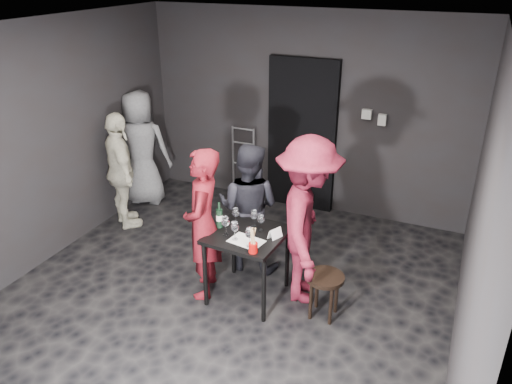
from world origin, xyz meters
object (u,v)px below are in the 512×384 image
at_px(stool, 325,283).
at_px(man_maroon, 308,208).
at_px(woman_black, 248,208).
at_px(bystander_cream, 121,170).
at_px(server_red, 203,219).
at_px(tasting_table, 247,242).
at_px(breadstick_cup, 253,241).
at_px(bystander_grey, 141,143).
at_px(wine_bottle, 219,218).
at_px(hand_truck, 243,186).

xyz_separation_m(stool, man_maroon, (-0.28, 0.25, 0.65)).
relative_size(woman_black, man_maroon, 0.72).
bearing_deg(bystander_cream, man_maroon, -152.04).
xyz_separation_m(stool, server_red, (-1.27, -0.11, 0.48)).
distance_m(woman_black, bystander_cream, 1.91).
height_order(tasting_table, breadstick_cup, breadstick_cup).
bearing_deg(man_maroon, bystander_grey, 49.69).
relative_size(tasting_table, bystander_cream, 0.47).
relative_size(woman_black, bystander_grey, 0.82).
distance_m(tasting_table, breadstick_cup, 0.42).
bearing_deg(breadstick_cup, wine_bottle, 149.25).
relative_size(tasting_table, woman_black, 0.51).
relative_size(man_maroon, bystander_cream, 1.30).
distance_m(woman_black, wine_bottle, 0.55).
height_order(hand_truck, bystander_grey, bystander_grey).
relative_size(server_red, woman_black, 1.17).
bearing_deg(man_maroon, server_red, 92.55).
height_order(hand_truck, wine_bottle, hand_truck).
relative_size(server_red, man_maroon, 0.84).
relative_size(man_maroon, wine_bottle, 7.40).
bearing_deg(wine_bottle, bystander_cream, 157.53).
height_order(stool, server_red, server_red).
bearing_deg(stool, tasting_table, 179.93).
height_order(tasting_table, bystander_grey, bystander_grey).
bearing_deg(server_red, man_maroon, 89.38).
height_order(server_red, breadstick_cup, server_red).
distance_m(man_maroon, bystander_grey, 3.11).
bearing_deg(stool, man_maroon, 138.47).
distance_m(tasting_table, server_red, 0.50).
bearing_deg(wine_bottle, man_maroon, 15.94).
bearing_deg(man_maroon, stool, -148.81).
height_order(hand_truck, tasting_table, hand_truck).
xyz_separation_m(hand_truck, server_red, (0.60, -2.20, 0.66)).
bearing_deg(tasting_table, bystander_cream, 160.45).
distance_m(woman_black, breadstick_cup, 0.95).
xyz_separation_m(tasting_table, bystander_grey, (-2.32, 1.47, 0.24)).
bearing_deg(stool, bystander_cream, 165.64).
bearing_deg(server_red, bystander_cream, -137.54).
bearing_deg(server_red, tasting_table, 83.26).
bearing_deg(hand_truck, stool, -48.76).
distance_m(tasting_table, bystander_grey, 2.75).
distance_m(tasting_table, woman_black, 0.58).
distance_m(hand_truck, wine_bottle, 2.30).
height_order(hand_truck, server_red, server_red).
distance_m(server_red, breadstick_cup, 0.67).
height_order(tasting_table, stool, tasting_table).
relative_size(tasting_table, wine_bottle, 2.70).
distance_m(tasting_table, man_maroon, 0.71).
xyz_separation_m(hand_truck, man_maroon, (1.58, -1.84, 0.82)).
bearing_deg(breadstick_cup, server_red, 163.24).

